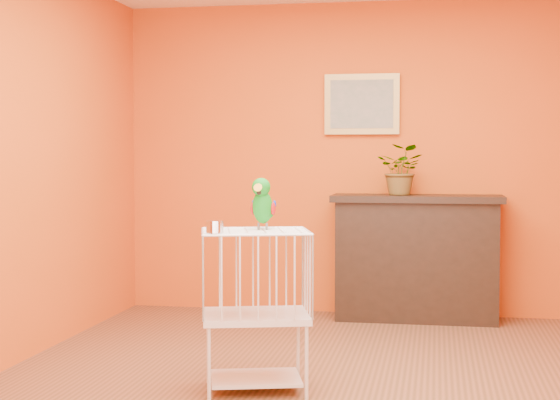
# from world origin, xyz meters

# --- Properties ---
(ground) EXTENTS (4.50, 4.50, 0.00)m
(ground) POSITION_xyz_m (0.00, 0.00, 0.00)
(ground) COLOR brown
(ground) RESTS_ON ground
(room_shell) EXTENTS (4.50, 4.50, 4.50)m
(room_shell) POSITION_xyz_m (0.00, 0.00, 1.58)
(room_shell) COLOR #D35013
(room_shell) RESTS_ON ground
(console_cabinet) EXTENTS (1.36, 0.49, 1.01)m
(console_cabinet) POSITION_xyz_m (0.46, 2.01, 0.51)
(console_cabinet) COLOR black
(console_cabinet) RESTS_ON ground
(potted_plant) EXTENTS (0.46, 0.49, 0.32)m
(potted_plant) POSITION_xyz_m (0.34, 2.03, 1.17)
(potted_plant) COLOR #26722D
(potted_plant) RESTS_ON console_cabinet
(framed_picture) EXTENTS (0.62, 0.04, 0.50)m
(framed_picture) POSITION_xyz_m (0.00, 2.22, 1.75)
(framed_picture) COLOR #A5803B
(framed_picture) RESTS_ON room_shell
(birdcage) EXTENTS (0.69, 0.59, 0.91)m
(birdcage) POSITION_xyz_m (-0.38, -0.26, 0.47)
(birdcage) COLOR silver
(birdcage) RESTS_ON ground
(feed_cup) EXTENTS (0.09, 0.09, 0.07)m
(feed_cup) POSITION_xyz_m (-0.55, -0.49, 0.94)
(feed_cup) COLOR silver
(feed_cup) RESTS_ON birdcage
(parrot) EXTENTS (0.15, 0.26, 0.30)m
(parrot) POSITION_xyz_m (-0.35, -0.20, 1.06)
(parrot) COLOR #59544C
(parrot) RESTS_ON birdcage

